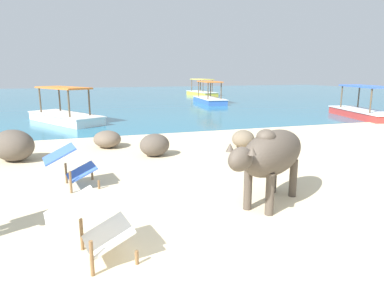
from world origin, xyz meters
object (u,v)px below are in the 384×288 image
cow (272,154)px  deck_chair_far (71,164)px  boat_yellow (202,92)px  deck_chair_near (91,224)px  boat_blue (209,98)px  boat_red (363,111)px  boat_white (65,115)px

cow → deck_chair_far: 3.07m
cow → boat_yellow: 22.57m
deck_chair_near → deck_chair_far: bearing=86.5°
boat_blue → boat_yellow: same height
cow → boat_red: (8.45, 7.05, -0.46)m
cow → boat_red: size_ratio=0.46×
deck_chair_near → boat_white: boat_white is taller
deck_chair_near → boat_yellow: bearing=58.8°
cow → boat_red: bearing=-175.9°
deck_chair_near → boat_blue: (7.29, 15.98, -0.13)m
cow → deck_chair_far: size_ratio=2.11×
boat_blue → boat_yellow: (1.77, 6.34, 0.00)m
deck_chair_near → boat_blue: 17.57m
boat_red → deck_chair_far: bearing=130.0°
boat_white → cow: bearing=-12.1°
deck_chair_far → boat_red: size_ratio=0.22×
boat_yellow → boat_blue: bearing=-20.7°
boat_red → boat_yellow: size_ratio=1.02×
cow → deck_chair_near: bearing=-18.0°
cow → boat_yellow: size_ratio=0.47×
boat_yellow → boat_white: bearing=-43.6°
deck_chair_near → deck_chair_far: 2.35m
deck_chair_near → deck_chair_far: size_ratio=1.00×
deck_chair_far → boat_blue: size_ratio=0.22×
boat_yellow → boat_red: bearing=1.9°
deck_chair_near → boat_white: (-0.60, 10.18, -0.13)m
cow → boat_blue: (4.89, 15.21, -0.46)m
deck_chair_far → boat_red: boat_red is taller
deck_chair_far → boat_yellow: boat_yellow is taller
boat_blue → cow: bearing=-12.9°
cow → deck_chair_far: (-2.63, 1.56, -0.33)m
boat_white → boat_red: bearing=48.6°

